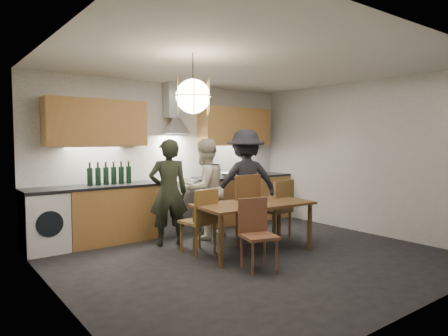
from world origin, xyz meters
TOP-DOWN VIEW (x-y plane):
  - ground at (0.00, 0.00)m, footprint 5.00×5.00m
  - room_shell at (0.00, 0.00)m, footprint 5.02×4.52m
  - counter_run at (0.02, 1.95)m, footprint 5.00×0.62m
  - range_stove at (0.00, 1.94)m, footprint 0.90×0.60m
  - wall_fixtures at (0.00, 2.07)m, footprint 4.30×0.54m
  - pendant_lamp at (-1.00, -0.10)m, footprint 0.43×0.43m
  - dining_table at (0.17, 0.16)m, footprint 1.73×0.97m
  - chair_back_left at (-0.47, 0.51)m, footprint 0.45×0.45m
  - chair_back_mid at (0.35, 0.61)m, footprint 0.49×0.49m
  - chair_back_right at (0.92, 0.41)m, footprint 0.46×0.46m
  - chair_front at (-0.29, -0.42)m, footprint 0.48×0.48m
  - person_left at (-0.61, 1.20)m, footprint 0.68×0.56m
  - person_mid at (0.07, 1.23)m, footprint 0.86×0.71m
  - person_right at (0.80, 1.07)m, footprint 1.31×1.07m
  - mixing_bowl at (1.04, 1.85)m, footprint 0.44×0.44m
  - stock_pot at (1.67, 1.94)m, footprint 0.27×0.27m
  - wine_bottles at (-1.22, 1.96)m, footprint 0.71×0.08m

SIDE VIEW (x-z plane):
  - ground at x=0.00m, z-range 0.00..0.00m
  - range_stove at x=0.00m, z-range -0.02..0.90m
  - counter_run at x=0.02m, z-range 0.00..0.90m
  - chair_front at x=-0.29m, z-range 0.06..0.93m
  - chair_back_left at x=-0.47m, z-range 0.07..0.98m
  - chair_back_right at x=0.92m, z-range 0.07..1.03m
  - chair_back_mid at x=0.35m, z-range 0.08..1.14m
  - dining_table at x=0.17m, z-range 0.27..0.98m
  - person_left at x=-0.61m, z-range 0.00..1.61m
  - person_mid at x=0.07m, z-range 0.00..1.61m
  - person_right at x=0.80m, z-range 0.00..1.77m
  - mixing_bowl at x=1.04m, z-range 0.90..0.98m
  - stock_pot at x=1.67m, z-range 0.90..1.06m
  - wine_bottles at x=-1.22m, z-range 0.90..1.25m
  - room_shell at x=0.00m, z-range 0.40..3.01m
  - wall_fixtures at x=0.00m, z-range 1.32..2.42m
  - pendant_lamp at x=-1.00m, z-range 1.75..2.45m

